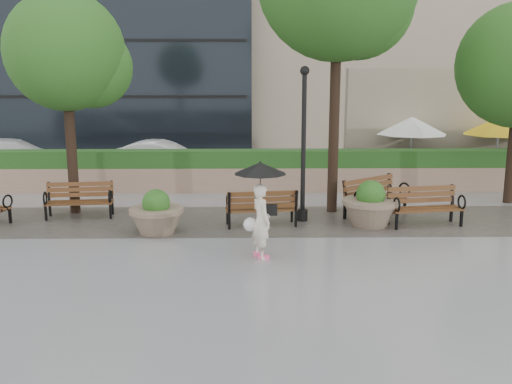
{
  "coord_description": "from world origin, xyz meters",
  "views": [
    {
      "loc": [
        0.78,
        -11.58,
        3.82
      ],
      "look_at": [
        0.98,
        1.47,
        1.1
      ],
      "focal_mm": 40.0,
      "sensor_mm": 36.0,
      "label": 1
    }
  ],
  "objects_px": {
    "planter_right": "(370,208)",
    "car_left": "(13,157)",
    "bench_2": "(261,215)",
    "bench_3": "(375,205)",
    "bench_1": "(80,208)",
    "planter_left": "(157,216)",
    "bench_4": "(425,215)",
    "pedestrian": "(261,201)",
    "car_right": "(162,158)",
    "lamppost": "(303,155)"
  },
  "relations": [
    {
      "from": "planter_right",
      "to": "car_right",
      "type": "xyz_separation_m",
      "value": [
        -6.38,
        7.58,
        0.19
      ]
    },
    {
      "from": "car_right",
      "to": "bench_3",
      "type": "bearing_deg",
      "value": -127.06
    },
    {
      "from": "bench_2",
      "to": "pedestrian",
      "type": "relative_size",
      "value": 0.92
    },
    {
      "from": "bench_1",
      "to": "planter_right",
      "type": "relative_size",
      "value": 1.29
    },
    {
      "from": "planter_right",
      "to": "bench_4",
      "type": "bearing_deg",
      "value": -0.23
    },
    {
      "from": "bench_1",
      "to": "car_right",
      "type": "xyz_separation_m",
      "value": [
        1.26,
        6.62,
        0.37
      ]
    },
    {
      "from": "planter_left",
      "to": "planter_right",
      "type": "bearing_deg",
      "value": 6.62
    },
    {
      "from": "planter_left",
      "to": "planter_right",
      "type": "xyz_separation_m",
      "value": [
        5.32,
        0.62,
        0.03
      ]
    },
    {
      "from": "lamppost",
      "to": "car_left",
      "type": "height_order",
      "value": "lamppost"
    },
    {
      "from": "lamppost",
      "to": "bench_3",
      "type": "bearing_deg",
      "value": 12.91
    },
    {
      "from": "planter_left",
      "to": "car_left",
      "type": "relative_size",
      "value": 0.27
    },
    {
      "from": "bench_4",
      "to": "car_right",
      "type": "bearing_deg",
      "value": 126.69
    },
    {
      "from": "lamppost",
      "to": "car_left",
      "type": "relative_size",
      "value": 0.83
    },
    {
      "from": "planter_right",
      "to": "car_left",
      "type": "distance_m",
      "value": 14.16
    },
    {
      "from": "bench_1",
      "to": "lamppost",
      "type": "bearing_deg",
      "value": -10.33
    },
    {
      "from": "car_right",
      "to": "bench_4",
      "type": "bearing_deg",
      "value": -127.12
    },
    {
      "from": "bench_1",
      "to": "car_left",
      "type": "height_order",
      "value": "car_left"
    },
    {
      "from": "bench_1",
      "to": "bench_4",
      "type": "height_order",
      "value": "bench_4"
    },
    {
      "from": "bench_1",
      "to": "bench_3",
      "type": "distance_m",
      "value": 8.0
    },
    {
      "from": "bench_3",
      "to": "pedestrian",
      "type": "relative_size",
      "value": 0.98
    },
    {
      "from": "pedestrian",
      "to": "bench_4",
      "type": "bearing_deg",
      "value": -83.43
    },
    {
      "from": "lamppost",
      "to": "car_right",
      "type": "distance_m",
      "value": 8.53
    },
    {
      "from": "planter_left",
      "to": "pedestrian",
      "type": "bearing_deg",
      "value": -37.08
    },
    {
      "from": "bench_1",
      "to": "bench_4",
      "type": "distance_m",
      "value": 9.09
    },
    {
      "from": "bench_1",
      "to": "car_right",
      "type": "relative_size",
      "value": 0.46
    },
    {
      "from": "lamppost",
      "to": "bench_1",
      "type": "bearing_deg",
      "value": 176.11
    },
    {
      "from": "bench_2",
      "to": "bench_3",
      "type": "relative_size",
      "value": 0.93
    },
    {
      "from": "bench_3",
      "to": "planter_left",
      "type": "relative_size",
      "value": 1.52
    },
    {
      "from": "lamppost",
      "to": "car_left",
      "type": "distance_m",
      "value": 12.5
    },
    {
      "from": "car_left",
      "to": "pedestrian",
      "type": "height_order",
      "value": "pedestrian"
    },
    {
      "from": "bench_1",
      "to": "planter_right",
      "type": "xyz_separation_m",
      "value": [
        7.64,
        -0.96,
        0.18
      ]
    },
    {
      "from": "planter_right",
      "to": "car_left",
      "type": "xyz_separation_m",
      "value": [
        -12.0,
        7.51,
        0.24
      ]
    },
    {
      "from": "car_left",
      "to": "planter_right",
      "type": "bearing_deg",
      "value": -134.52
    },
    {
      "from": "planter_right",
      "to": "car_right",
      "type": "distance_m",
      "value": 9.91
    },
    {
      "from": "bench_2",
      "to": "planter_right",
      "type": "xyz_separation_m",
      "value": [
        2.77,
        -0.03,
        0.18
      ]
    },
    {
      "from": "bench_1",
      "to": "planter_left",
      "type": "distance_m",
      "value": 2.8
    },
    {
      "from": "car_left",
      "to": "bench_4",
      "type": "bearing_deg",
      "value": -131.77
    },
    {
      "from": "planter_right",
      "to": "lamppost",
      "type": "height_order",
      "value": "lamppost"
    },
    {
      "from": "bench_1",
      "to": "bench_3",
      "type": "height_order",
      "value": "bench_3"
    },
    {
      "from": "planter_right",
      "to": "car_left",
      "type": "relative_size",
      "value": 0.29
    },
    {
      "from": "planter_left",
      "to": "pedestrian",
      "type": "distance_m",
      "value": 3.21
    },
    {
      "from": "planter_left",
      "to": "car_left",
      "type": "xyz_separation_m",
      "value": [
        -6.68,
        8.13,
        0.27
      ]
    },
    {
      "from": "bench_4",
      "to": "car_right",
      "type": "distance_m",
      "value": 10.87
    },
    {
      "from": "bench_1",
      "to": "pedestrian",
      "type": "distance_m",
      "value": 5.98
    },
    {
      "from": "bench_1",
      "to": "car_left",
      "type": "distance_m",
      "value": 7.88
    },
    {
      "from": "lamppost",
      "to": "car_right",
      "type": "relative_size",
      "value": 1.01
    },
    {
      "from": "bench_1",
      "to": "bench_2",
      "type": "bearing_deg",
      "value": -17.26
    },
    {
      "from": "bench_2",
      "to": "car_right",
      "type": "relative_size",
      "value": 0.47
    },
    {
      "from": "bench_2",
      "to": "planter_left",
      "type": "bearing_deg",
      "value": 6.91
    },
    {
      "from": "bench_4",
      "to": "lamppost",
      "type": "xyz_separation_m",
      "value": [
        -3.07,
        0.56,
        1.47
      ]
    }
  ]
}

